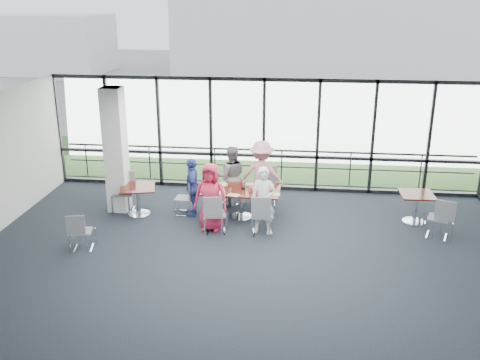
# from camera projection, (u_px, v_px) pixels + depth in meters

# --- Properties ---
(floor) EXTENTS (12.00, 10.00, 0.02)m
(floor) POSITION_uv_depth(u_px,v_px,m) (245.00, 273.00, 10.80)
(floor) COLOR black
(floor) RESTS_ON ground
(ceiling) EXTENTS (12.00, 10.00, 0.04)m
(ceiling) POSITION_uv_depth(u_px,v_px,m) (246.00, 118.00, 9.74)
(ceiling) COLOR silver
(ceiling) RESTS_ON ground
(curtain_wall_back) EXTENTS (12.00, 0.10, 3.20)m
(curtain_wall_back) POSITION_uv_depth(u_px,v_px,m) (264.00, 135.00, 14.96)
(curtain_wall_back) COLOR white
(curtain_wall_back) RESTS_ON ground
(structural_column) EXTENTS (0.50, 0.50, 3.20)m
(structural_column) POSITION_uv_depth(u_px,v_px,m) (116.00, 151.00, 13.47)
(structural_column) COLOR white
(structural_column) RESTS_ON ground
(apron) EXTENTS (80.00, 70.00, 0.02)m
(apron) POSITION_uv_depth(u_px,v_px,m) (273.00, 144.00, 20.19)
(apron) COLOR gray
(apron) RESTS_ON ground
(grass_strip) EXTENTS (80.00, 5.00, 0.01)m
(grass_strip) POSITION_uv_depth(u_px,v_px,m) (269.00, 158.00, 18.30)
(grass_strip) COLOR #355B25
(grass_strip) RESTS_ON ground
(hangar_main) EXTENTS (24.00, 10.00, 6.00)m
(hangar_main) POSITION_uv_depth(u_px,v_px,m) (344.00, 28.00, 39.42)
(hangar_main) COLOR silver
(hangar_main) RESTS_ON ground
(hangar_aux) EXTENTS (10.00, 6.00, 4.00)m
(hangar_aux) POSITION_uv_depth(u_px,v_px,m) (37.00, 43.00, 38.33)
(hangar_aux) COLOR silver
(hangar_aux) RESTS_ON ground
(guard_rail) EXTENTS (12.00, 0.06, 0.06)m
(guard_rail) POSITION_uv_depth(u_px,v_px,m) (265.00, 166.00, 15.89)
(guard_rail) COLOR #2D2D33
(guard_rail) RESTS_ON ground
(main_table) EXTENTS (1.94, 1.11, 0.75)m
(main_table) POSITION_uv_depth(u_px,v_px,m) (241.00, 194.00, 13.30)
(main_table) COLOR #3B0F0C
(main_table) RESTS_ON ground
(side_table_left) EXTENTS (1.04, 1.04, 0.75)m
(side_table_left) POSITION_uv_depth(u_px,v_px,m) (138.00, 191.00, 13.47)
(side_table_left) COLOR #3B0F0C
(side_table_left) RESTS_ON ground
(side_table_right) EXTENTS (0.81, 0.81, 0.75)m
(side_table_right) POSITION_uv_depth(u_px,v_px,m) (416.00, 199.00, 13.01)
(side_table_right) COLOR #3B0F0C
(side_table_right) RESTS_ON ground
(diner_near_left) EXTENTS (0.84, 0.59, 1.64)m
(diner_near_left) POSITION_uv_depth(u_px,v_px,m) (211.00, 197.00, 12.56)
(diner_near_left) COLOR #C32344
(diner_near_left) RESTS_ON ground
(diner_near_right) EXTENTS (0.64, 0.50, 1.61)m
(diner_near_right) POSITION_uv_depth(u_px,v_px,m) (263.00, 201.00, 12.38)
(diner_near_right) COLOR silver
(diner_near_right) RESTS_ON ground
(diner_far_left) EXTENTS (0.87, 0.63, 1.62)m
(diner_far_left) POSITION_uv_depth(u_px,v_px,m) (231.00, 176.00, 14.03)
(diner_far_left) COLOR slate
(diner_far_left) RESTS_ON ground
(diner_far_right) EXTENTS (1.19, 0.68, 1.79)m
(diner_far_right) POSITION_uv_depth(u_px,v_px,m) (261.00, 174.00, 13.90)
(diner_far_right) COLOR #CA7C89
(diner_far_right) RESTS_ON ground
(diner_end) EXTENTS (0.62, 0.95, 1.50)m
(diner_end) POSITION_uv_depth(u_px,v_px,m) (192.00, 187.00, 13.43)
(diner_end) COLOR #354A9E
(diner_end) RESTS_ON ground
(chair_main_nl) EXTENTS (0.52, 0.52, 0.94)m
(chair_main_nl) POSITION_uv_depth(u_px,v_px,m) (216.00, 214.00, 12.49)
(chair_main_nl) COLOR slate
(chair_main_nl) RESTS_ON ground
(chair_main_nr) EXTENTS (0.52, 0.52, 0.97)m
(chair_main_nr) POSITION_uv_depth(u_px,v_px,m) (263.00, 215.00, 12.41)
(chair_main_nr) COLOR slate
(chair_main_nr) RESTS_ON ground
(chair_main_fl) EXTENTS (0.57, 0.57, 0.96)m
(chair_main_fl) POSITION_uv_depth(u_px,v_px,m) (232.00, 185.00, 14.34)
(chair_main_fl) COLOR slate
(chair_main_fl) RESTS_ON ground
(chair_main_fr) EXTENTS (0.49, 0.49, 0.96)m
(chair_main_fr) POSITION_uv_depth(u_px,v_px,m) (267.00, 187.00, 14.22)
(chair_main_fr) COLOR slate
(chair_main_fr) RESTS_ON ground
(chair_main_end) EXTENTS (0.45, 0.45, 0.87)m
(chair_main_end) POSITION_uv_depth(u_px,v_px,m) (184.00, 198.00, 13.56)
(chair_main_end) COLOR slate
(chair_main_end) RESTS_ON ground
(chair_spare_la) EXTENTS (0.49, 0.49, 0.84)m
(chair_spare_la) POSITION_uv_depth(u_px,v_px,m) (82.00, 231.00, 11.68)
(chair_spare_la) COLOR slate
(chair_spare_la) RESTS_ON ground
(chair_spare_lb) EXTENTS (0.53, 0.53, 0.99)m
(chair_spare_lb) POSITION_uv_depth(u_px,v_px,m) (124.00, 193.00, 13.75)
(chair_spare_lb) COLOR slate
(chair_spare_lb) RESTS_ON ground
(chair_spare_r) EXTENTS (0.59, 0.59, 0.95)m
(chair_spare_r) POSITION_uv_depth(u_px,v_px,m) (439.00, 218.00, 12.26)
(chair_spare_r) COLOR slate
(chair_spare_r) RESTS_ON ground
(plate_nl) EXTENTS (0.28, 0.28, 0.01)m
(plate_nl) POSITION_uv_depth(u_px,v_px,m) (219.00, 192.00, 13.06)
(plate_nl) COLOR white
(plate_nl) RESTS_ON main_table
(plate_nr) EXTENTS (0.25, 0.25, 0.01)m
(plate_nr) POSITION_uv_depth(u_px,v_px,m) (265.00, 196.00, 12.80)
(plate_nr) COLOR white
(plate_nr) RESTS_ON main_table
(plate_fl) EXTENTS (0.26, 0.26, 0.01)m
(plate_fl) POSITION_uv_depth(u_px,v_px,m) (222.00, 184.00, 13.59)
(plate_fl) COLOR white
(plate_fl) RESTS_ON main_table
(plate_fr) EXTENTS (0.25, 0.25, 0.01)m
(plate_fr) POSITION_uv_depth(u_px,v_px,m) (263.00, 186.00, 13.49)
(plate_fr) COLOR white
(plate_fr) RESTS_ON main_table
(plate_end) EXTENTS (0.26, 0.26, 0.01)m
(plate_end) POSITION_uv_depth(u_px,v_px,m) (210.00, 188.00, 13.32)
(plate_end) COLOR white
(plate_end) RESTS_ON main_table
(tumbler_a) EXTENTS (0.07, 0.07, 0.15)m
(tumbler_a) POSITION_uv_depth(u_px,v_px,m) (230.00, 190.00, 13.02)
(tumbler_a) COLOR white
(tumbler_a) RESTS_ON main_table
(tumbler_b) EXTENTS (0.08, 0.08, 0.15)m
(tumbler_b) POSITION_uv_depth(u_px,v_px,m) (250.00, 190.00, 13.01)
(tumbler_b) COLOR white
(tumbler_b) RESTS_ON main_table
(tumbler_c) EXTENTS (0.07, 0.07, 0.15)m
(tumbler_c) POSITION_uv_depth(u_px,v_px,m) (244.00, 184.00, 13.40)
(tumbler_c) COLOR white
(tumbler_c) RESTS_ON main_table
(tumbler_d) EXTENTS (0.08, 0.08, 0.15)m
(tumbler_d) POSITION_uv_depth(u_px,v_px,m) (213.00, 188.00, 13.15)
(tumbler_d) COLOR white
(tumbler_d) RESTS_ON main_table
(menu_a) EXTENTS (0.34, 0.28, 0.00)m
(menu_a) POSITION_uv_depth(u_px,v_px,m) (233.00, 195.00, 12.88)
(menu_a) COLOR beige
(menu_a) RESTS_ON main_table
(menu_b) EXTENTS (0.31, 0.23, 0.00)m
(menu_b) POSITION_uv_depth(u_px,v_px,m) (274.00, 194.00, 12.92)
(menu_b) COLOR beige
(menu_b) RESTS_ON main_table
(menu_c) EXTENTS (0.35, 0.30, 0.00)m
(menu_c) POSITION_uv_depth(u_px,v_px,m) (248.00, 184.00, 13.63)
(menu_c) COLOR beige
(menu_c) RESTS_ON main_table
(condiment_caddy) EXTENTS (0.10, 0.07, 0.04)m
(condiment_caddy) POSITION_uv_depth(u_px,v_px,m) (243.00, 188.00, 13.27)
(condiment_caddy) COLOR black
(condiment_caddy) RESTS_ON main_table
(ketchup_bottle) EXTENTS (0.06, 0.06, 0.18)m
(ketchup_bottle) POSITION_uv_depth(u_px,v_px,m) (242.00, 185.00, 13.27)
(ketchup_bottle) COLOR #AC071E
(ketchup_bottle) RESTS_ON main_table
(green_bottle) EXTENTS (0.05, 0.05, 0.20)m
(green_bottle) POSITION_uv_depth(u_px,v_px,m) (244.00, 185.00, 13.24)
(green_bottle) COLOR #24682A
(green_bottle) RESTS_ON main_table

